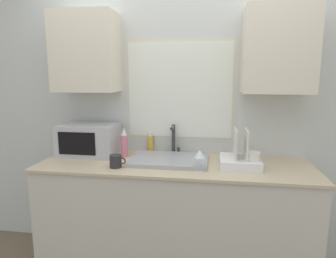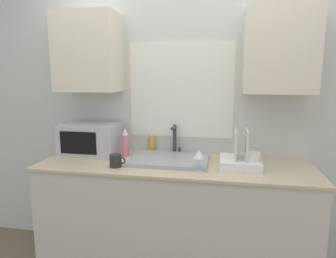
% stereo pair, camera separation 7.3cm
% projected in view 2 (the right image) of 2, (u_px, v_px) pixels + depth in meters
% --- Properties ---
extents(countertop, '(2.15, 0.69, 0.92)m').
position_uv_depth(countertop, '(174.00, 217.00, 2.46)').
color(countertop, beige).
rests_on(countertop, ground_plane).
extents(wall_back, '(6.00, 0.38, 2.60)m').
position_uv_depth(wall_back, '(181.00, 100.00, 2.61)').
color(wall_back, silver).
rests_on(wall_back, ground_plane).
extents(sink_basin, '(0.62, 0.43, 0.03)m').
position_uv_depth(sink_basin, '(170.00, 160.00, 2.42)').
color(sink_basin, '#9EA0A5').
rests_on(sink_basin, countertop).
extents(faucet, '(0.08, 0.14, 0.26)m').
position_uv_depth(faucet, '(175.00, 138.00, 2.62)').
color(faucet, '#333338').
rests_on(faucet, countertop).
extents(microwave, '(0.49, 0.32, 0.27)m').
position_uv_depth(microwave, '(91.00, 139.00, 2.62)').
color(microwave, '#B2B2B7').
rests_on(microwave, countertop).
extents(dish_rack, '(0.30, 0.30, 0.29)m').
position_uv_depth(dish_rack, '(241.00, 160.00, 2.25)').
color(dish_rack, white).
rests_on(dish_rack, countertop).
extents(spray_bottle, '(0.06, 0.06, 0.25)m').
position_uv_depth(spray_bottle, '(125.00, 142.00, 2.56)').
color(spray_bottle, '#D8728C').
rests_on(spray_bottle, countertop).
extents(soap_bottle, '(0.05, 0.05, 0.18)m').
position_uv_depth(soap_bottle, '(152.00, 144.00, 2.70)').
color(soap_bottle, gold).
rests_on(soap_bottle, countertop).
extents(mug_near_sink, '(0.12, 0.09, 0.10)m').
position_uv_depth(mug_near_sink, '(116.00, 161.00, 2.27)').
color(mug_near_sink, '#262628').
rests_on(mug_near_sink, countertop).
extents(wine_glass, '(0.08, 0.08, 0.16)m').
position_uv_depth(wine_glass, '(199.00, 155.00, 2.16)').
color(wine_glass, silver).
rests_on(wine_glass, countertop).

